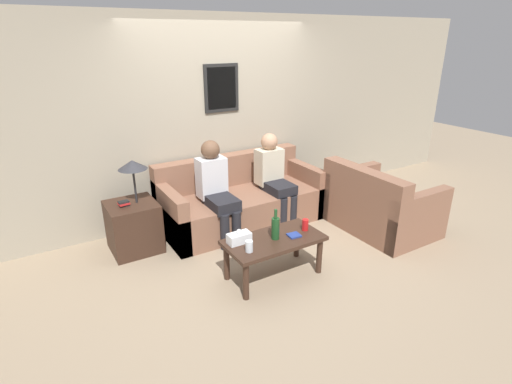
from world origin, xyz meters
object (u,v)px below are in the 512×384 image
(couch_main, at_px, (240,201))
(person_left, at_px, (216,187))
(wine_bottle, at_px, (275,228))
(drinking_glass, at_px, (249,246))
(person_right, at_px, (274,175))
(couch_side, at_px, (379,207))
(coffee_table, at_px, (274,244))

(couch_main, bearing_deg, person_left, -155.08)
(wine_bottle, height_order, drinking_glass, wine_bottle)
(wine_bottle, distance_m, person_right, 1.37)
(couch_side, bearing_deg, person_left, 64.09)
(couch_side, bearing_deg, drinking_glass, 98.19)
(couch_main, distance_m, coffee_table, 1.35)
(couch_side, height_order, coffee_table, couch_side)
(couch_main, xyz_separation_m, drinking_glass, (-0.68, -1.40, 0.19))
(wine_bottle, bearing_deg, coffee_table, 144.63)
(person_left, bearing_deg, coffee_table, -85.17)
(coffee_table, xyz_separation_m, wine_bottle, (0.01, -0.01, 0.19))
(couch_main, height_order, person_right, person_right)
(coffee_table, height_order, person_right, person_right)
(drinking_glass, xyz_separation_m, person_right, (1.10, 1.23, 0.15))
(person_left, bearing_deg, drinking_glass, -101.78)
(drinking_glass, relative_size, person_right, 0.10)
(couch_main, bearing_deg, person_right, -22.14)
(person_left, bearing_deg, couch_side, -25.91)
(wine_bottle, relative_size, drinking_glass, 2.88)
(couch_side, height_order, wine_bottle, couch_side)
(couch_main, xyz_separation_m, coffee_table, (-0.34, -1.31, 0.07))
(couch_side, bearing_deg, coffee_table, 96.82)
(wine_bottle, height_order, person_left, person_left)
(person_right, bearing_deg, coffee_table, -123.60)
(couch_main, xyz_separation_m, person_left, (-0.43, -0.20, 0.35))
(coffee_table, distance_m, person_left, 1.14)
(coffee_table, bearing_deg, person_right, 56.40)
(couch_side, bearing_deg, person_right, 47.02)
(couch_main, height_order, coffee_table, couch_main)
(person_left, distance_m, person_right, 0.85)
(coffee_table, xyz_separation_m, drinking_glass, (-0.34, -0.09, 0.12))
(couch_side, relative_size, person_right, 1.08)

